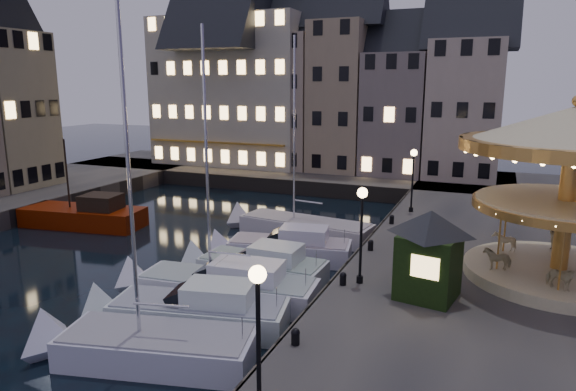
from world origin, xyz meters
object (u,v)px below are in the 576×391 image
at_px(motorboat_a, 143,347).
at_px(red_fishing_boat, 86,216).
at_px(bollard_c, 371,245).
at_px(ticket_kiosk, 430,239).
at_px(bollard_d, 392,219).
at_px(bollard_a, 295,336).
at_px(carousel, 572,161).
at_px(motorboat_f, 298,227).
at_px(bollard_b, 343,278).
at_px(motorboat_b, 190,312).
at_px(motorboat_e, 283,249).
at_px(streetlamp_b, 362,222).
at_px(motorboat_d, 255,267).
at_px(motorboat_c, 219,286).
at_px(streetlamp_c, 413,171).
at_px(streetlamp_a, 258,322).

relative_size(motorboat_a, red_fishing_boat, 1.51).
bearing_deg(bollard_c, ticket_kiosk, -54.91).
height_order(bollard_d, red_fishing_boat, red_fishing_boat).
xyz_separation_m(bollard_d, ticket_kiosk, (3.46, -10.42, 2.10)).
height_order(bollard_a, carousel, carousel).
bearing_deg(motorboat_f, bollard_b, -59.27).
bearing_deg(motorboat_b, motorboat_a, -91.59).
height_order(bollard_b, motorboat_e, motorboat_e).
xyz_separation_m(motorboat_a, red_fishing_boat, (-14.82, 12.93, 0.17)).
relative_size(motorboat_f, ticket_kiosk, 3.18).
relative_size(streetlamp_b, red_fishing_boat, 0.48).
bearing_deg(bollard_c, streetlamp_b, -82.41).
bearing_deg(bollard_a, carousel, 48.91).
relative_size(bollard_a, red_fishing_boat, 0.07).
distance_m(motorboat_e, carousel, 14.82).
bearing_deg(motorboat_d, motorboat_a, -91.86).
height_order(bollard_d, motorboat_c, motorboat_c).
height_order(bollard_a, motorboat_d, motorboat_d).
bearing_deg(bollard_a, motorboat_c, 139.80).
xyz_separation_m(motorboat_b, carousel, (13.87, 7.82, 5.88)).
distance_m(streetlamp_c, motorboat_a, 21.58).
relative_size(motorboat_c, red_fishing_boat, 1.41).
xyz_separation_m(motorboat_b, ticket_kiosk, (8.81, 3.64, 3.06)).
distance_m(streetlamp_c, motorboat_f, 8.43).
relative_size(streetlamp_c, bollard_b, 7.32).
xyz_separation_m(bollard_b, motorboat_f, (-5.97, 10.04, -1.07)).
xyz_separation_m(bollard_a, bollard_c, (0.00, 10.50, 0.00)).
bearing_deg(motorboat_e, streetlamp_a, -69.18).
bearing_deg(streetlamp_b, streetlamp_c, 90.00).
height_order(streetlamp_c, motorboat_f, motorboat_f).
bearing_deg(motorboat_f, motorboat_c, -87.92).
relative_size(bollard_b, motorboat_e, 0.07).
height_order(bollard_b, ticket_kiosk, ticket_kiosk).
height_order(streetlamp_c, bollard_d, streetlamp_c).
relative_size(bollard_a, ticket_kiosk, 0.14).
height_order(streetlamp_a, bollard_d, streetlamp_a).
bearing_deg(carousel, motorboat_a, -142.52).
relative_size(streetlamp_a, red_fishing_boat, 0.48).
bearing_deg(motorboat_b, streetlamp_c, 71.27).
bearing_deg(motorboat_d, motorboat_b, -91.99).
height_order(streetlamp_a, motorboat_f, motorboat_f).
height_order(bollard_a, red_fishing_boat, red_fishing_boat).
distance_m(bollard_d, ticket_kiosk, 11.18).
xyz_separation_m(bollard_b, carousel, (8.52, 4.27, 4.92)).
bearing_deg(bollard_a, ticket_kiosk, 58.24).
bearing_deg(bollard_b, carousel, 26.61).
relative_size(motorboat_d, motorboat_f, 0.57).
bearing_deg(motorboat_e, bollard_c, -4.00).
bearing_deg(streetlamp_a, motorboat_d, 116.43).
xyz_separation_m(bollard_a, bollard_b, (0.00, 5.50, 0.00)).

